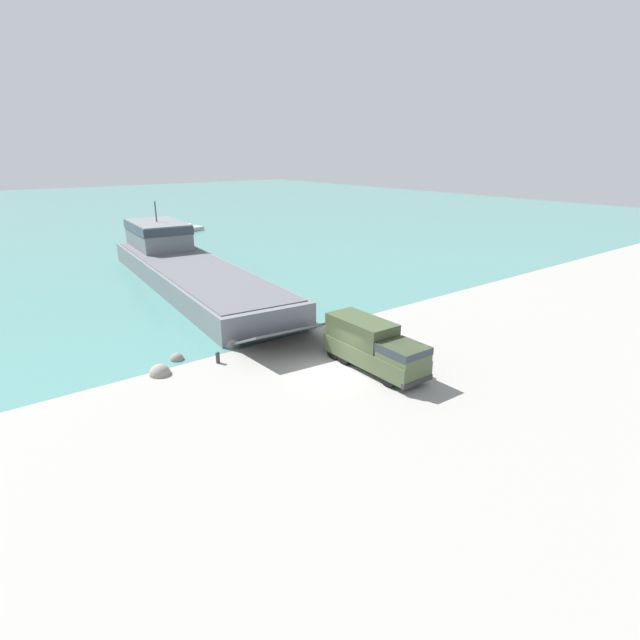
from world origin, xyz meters
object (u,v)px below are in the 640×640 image
landing_craft (183,263)px  soldier_on_ramp (396,341)px  mooring_bollard (218,357)px  military_truck (374,346)px  moored_boat_a (187,229)px

landing_craft → soldier_on_ramp: size_ratio=24.91×
soldier_on_ramp → mooring_bollard: 12.23m
military_truck → landing_craft: bearing=-178.6°
landing_craft → moored_boat_a: landing_craft is taller
moored_boat_a → mooring_bollard: moored_boat_a is taller
moored_boat_a → landing_craft: bearing=-40.6°
military_truck → moored_boat_a: (14.54, 61.86, -1.14)m
landing_craft → soldier_on_ramp: bearing=-78.0°
landing_craft → moored_boat_a: size_ratio=6.71×
soldier_on_ramp → mooring_bollard: bearing=-172.5°
soldier_on_ramp → moored_boat_a: soldier_on_ramp is taller
mooring_bollard → soldier_on_ramp: bearing=-30.3°
moored_boat_a → mooring_bollard: (-22.06, -54.83, -0.01)m
landing_craft → soldier_on_ramp: (3.07, -28.70, -0.92)m
moored_boat_a → military_truck: bearing=-29.6°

